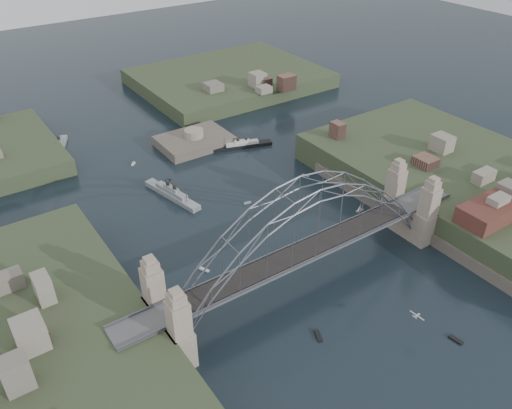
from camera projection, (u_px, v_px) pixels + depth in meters
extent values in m
plane|color=black|center=(303.00, 281.00, 110.70)|extent=(500.00, 500.00, 0.00)
cube|color=#535356|center=(305.00, 252.00, 106.31)|extent=(84.00, 6.00, 0.70)
cube|color=#565A63|center=(315.00, 258.00, 103.94)|extent=(84.00, 0.25, 0.50)
cube|color=#565A63|center=(297.00, 243.00, 108.07)|extent=(84.00, 0.25, 0.50)
cube|color=black|center=(306.00, 250.00, 106.00)|extent=(55.20, 5.20, 0.35)
cube|color=gray|center=(180.00, 329.00, 87.48)|extent=(3.40, 3.40, 17.70)
cube|color=gray|center=(154.00, 295.00, 94.37)|extent=(3.40, 3.40, 17.70)
cube|color=gray|center=(427.00, 211.00, 117.31)|extent=(3.40, 3.40, 17.70)
cube|color=gray|center=(394.00, 192.00, 124.20)|extent=(3.40, 3.40, 17.70)
cube|color=gray|center=(169.00, 331.00, 93.59)|extent=(4.08, 13.80, 8.00)
cube|color=gray|center=(407.00, 219.00, 123.42)|extent=(4.08, 13.80, 8.00)
cube|color=#554D43|center=(151.00, 352.00, 93.34)|extent=(6.00, 70.00, 4.00)
cube|color=#323D25|center=(474.00, 192.00, 137.06)|extent=(50.00, 90.00, 12.00)
cube|color=#554D43|center=(416.00, 223.00, 126.96)|extent=(6.00, 70.00, 4.00)
cube|color=#323D25|center=(229.00, 83.00, 209.71)|extent=(70.00, 55.00, 9.50)
cube|color=#554D43|center=(195.00, 147.00, 164.86)|extent=(22.00, 16.00, 7.00)
cylinder|color=gray|center=(194.00, 133.00, 162.28)|extent=(6.00, 6.00, 2.40)
cube|color=#592D26|center=(497.00, 208.00, 116.40)|extent=(20.00, 8.00, 4.00)
cube|color=#919699|center=(172.00, 196.00, 138.58)|extent=(6.96, 20.52, 1.81)
cube|color=#919699|center=(172.00, 191.00, 137.83)|extent=(4.36, 11.40, 1.36)
cube|color=#919699|center=(171.00, 188.00, 137.27)|extent=(2.54, 5.30, 0.91)
cylinder|color=black|center=(174.00, 188.00, 136.02)|extent=(0.98, 0.98, 1.81)
cylinder|color=black|center=(168.00, 184.00, 137.66)|extent=(0.98, 0.98, 1.81)
cylinder|color=#565A63|center=(186.00, 195.00, 133.45)|extent=(0.18, 0.18, 4.53)
cylinder|color=#565A63|center=(157.00, 178.00, 140.47)|extent=(0.18, 0.18, 4.53)
cube|color=#919699|center=(60.00, 149.00, 161.61)|extent=(9.13, 16.20, 1.68)
cube|color=#919699|center=(60.00, 145.00, 160.92)|extent=(5.44, 9.10, 1.26)
cube|color=#919699|center=(59.00, 143.00, 160.40)|extent=(2.91, 4.34, 0.84)
cylinder|color=black|center=(58.00, 142.00, 159.03)|extent=(0.83, 0.83, 1.68)
cylinder|color=black|center=(59.00, 139.00, 160.96)|extent=(0.83, 0.83, 1.68)
cylinder|color=#565A63|center=(56.00, 148.00, 155.96)|extent=(0.17, 0.17, 4.20)
cylinder|color=#565A63|center=(61.00, 134.00, 164.26)|extent=(0.17, 0.17, 4.20)
cube|color=black|center=(242.00, 146.00, 163.23)|extent=(19.04, 8.25, 1.39)
cube|color=silver|center=(242.00, 143.00, 162.66)|extent=(10.63, 5.04, 1.04)
cube|color=silver|center=(242.00, 141.00, 162.23)|extent=(4.99, 2.81, 0.70)
cylinder|color=black|center=(238.00, 140.00, 161.57)|extent=(0.94, 0.94, 1.39)
cylinder|color=black|center=(246.00, 139.00, 162.22)|extent=(0.94, 0.94, 1.39)
cylinder|color=#565A63|center=(224.00, 142.00, 160.59)|extent=(0.14, 0.14, 3.48)
cylinder|color=#565A63|center=(259.00, 137.00, 163.39)|extent=(0.14, 0.14, 3.48)
cube|color=silver|center=(417.00, 316.00, 95.77)|extent=(1.59, 0.40, 0.28)
cube|color=silver|center=(417.00, 316.00, 95.74)|extent=(0.49, 3.17, 0.06)
cube|color=silver|center=(415.00, 317.00, 95.27)|extent=(0.22, 0.99, 0.35)
cube|color=silver|center=(204.00, 270.00, 113.60)|extent=(1.67, 2.39, 0.45)
cube|color=silver|center=(248.00, 203.00, 136.19)|extent=(2.01, 0.98, 0.45)
cube|color=silver|center=(318.00, 336.00, 97.68)|extent=(2.00, 2.99, 0.45)
cube|color=silver|center=(305.00, 176.00, 148.20)|extent=(1.88, 2.18, 0.45)
cube|color=silver|center=(68.00, 221.00, 129.16)|extent=(3.00, 2.70, 0.45)
cube|color=silver|center=(168.00, 180.00, 146.12)|extent=(1.50, 0.70, 0.45)
cube|color=silver|center=(456.00, 340.00, 96.87)|extent=(1.21, 2.81, 0.45)
cube|color=silver|center=(133.00, 164.00, 153.91)|extent=(1.82, 1.79, 0.45)
cube|color=silver|center=(133.00, 163.00, 153.69)|extent=(1.20, 1.19, 0.40)
cylinder|color=black|center=(133.00, 162.00, 153.44)|extent=(0.16, 0.16, 0.70)
cube|color=silver|center=(360.00, 211.00, 133.13)|extent=(2.20, 0.80, 0.45)
cylinder|color=#565A63|center=(360.00, 207.00, 132.55)|extent=(0.08, 0.08, 2.20)
cone|color=silver|center=(360.00, 207.00, 132.55)|extent=(1.28, 1.05, 1.92)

